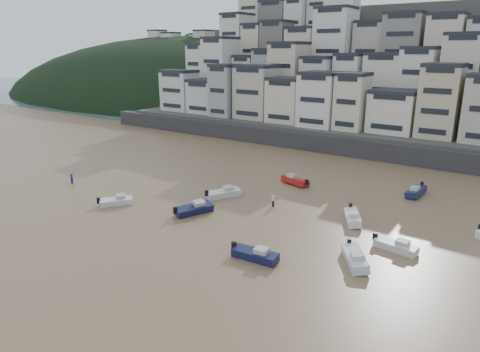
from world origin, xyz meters
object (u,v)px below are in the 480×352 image
Objects in this scene: boat_c at (194,208)px; boat_h at (295,180)px; person_blue at (72,178)px; boat_a at (255,253)px; boat_j at (116,200)px; boat_e at (353,216)px; boat_b at (355,256)px; person_pink at (273,200)px; boat_f at (224,192)px; boat_i at (416,191)px; boat_d at (396,245)px.

boat_c is 1.05× the size of boat_h.
person_blue is at bearing 50.47° from boat_h.
boat_a is 1.11× the size of boat_j.
boat_j is at bearing -93.52° from boat_e.
person_blue reaches higher than boat_h.
person_blue is at bearing 168.45° from boat_a.
person_pink is (-14.63, 9.01, 0.10)m from boat_b.
boat_c is 11.30m from boat_j.
boat_i is at bearing -24.98° from boat_f.
boat_a is at bearing -93.66° from boat_b.
boat_b is at bearing 25.74° from boat_a.
boat_d is at bearing 6.33° from person_blue.
boat_i is (-2.61, 19.42, 0.07)m from boat_d.
person_blue is at bearing 138.31° from boat_f.
boat_c is at bearing -36.33° from boat_j.
person_blue reaches higher than boat_d.
boat_d is 48.45m from person_blue.
person_blue is at bearing 115.12° from boat_j.
boat_i is 21.28m from person_pink.
person_pink is (-17.10, 3.84, 0.21)m from boat_d.
boat_j is at bearing 129.77° from boat_c.
person_blue is at bearing -163.53° from person_pink.
boat_j is at bearing 71.15° from boat_h.
boat_d is 8.13m from boat_e.
person_pink reaches higher than boat_b.
person_blue and person_pink have the same top height.
person_pink is (17.68, 11.58, 0.23)m from boat_j.
boat_f is at bearing -143.93° from boat_b.
boat_i is (22.17, 16.37, -0.01)m from boat_f.
boat_h is 0.97× the size of boat_i.
boat_a is 0.97× the size of boat_i.
boat_e reaches higher than boat_d.
boat_a is at bearing -92.85° from boat_c.
boat_c is 3.17× the size of person_blue.
boat_e is (4.43, 14.94, 0.03)m from boat_a.
boat_h is at bearing 0.00° from boat_j.
person_pink is at bearing -111.99° from boat_e.
boat_f is (-22.31, 8.22, -0.02)m from boat_b.
person_blue reaches higher than boat_c.
boat_b is 1.04× the size of boat_e.
boat_d is (10.93, 10.07, -0.05)m from boat_a.
boat_h is at bearing 104.73° from boat_a.
boat_e is 3.11× the size of person_pink.
person_blue is (-23.38, -8.39, 0.13)m from boat_f.
boat_b reaches higher than boat_e.
person_pink is (2.20, -10.32, 0.16)m from boat_h.
boat_c is at bearing -162.11° from boat_d.
person_blue is (-45.55, -24.76, 0.13)m from boat_i.
boat_i is at bearing -146.09° from boat_h.
boat_f is at bearing 27.03° from boat_c.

